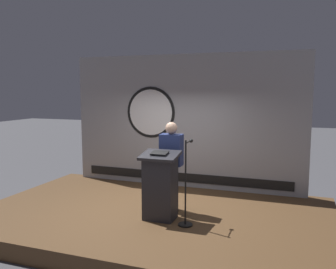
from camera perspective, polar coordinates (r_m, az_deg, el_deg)
The scene contains 6 objects.
ground_plane at distance 6.79m, azimuth -2.30°, elevation -14.59°, with size 40.00×40.00×0.00m, color #4C4C51.
stage_platform at distance 6.74m, azimuth -2.31°, elevation -13.41°, with size 6.40×4.00×0.30m, color brown.
banner_display at distance 8.09m, azimuth 2.44°, elevation 2.05°, with size 5.40×0.12×3.02m.
podium at distance 6.15m, azimuth -1.28°, elevation -8.25°, with size 0.64×0.50×1.19m.
speaker_person at distance 6.51m, azimuth 0.54°, elevation -5.05°, with size 0.40×0.26×1.64m.
microphone_stand at distance 5.92m, azimuth 2.94°, elevation -9.83°, with size 0.24×0.46×1.42m.
Camera 1 is at (2.39, -5.84, 2.51)m, focal length 37.92 mm.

